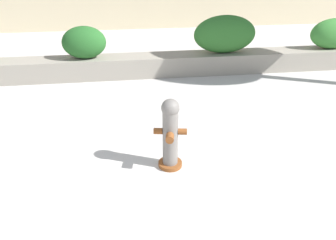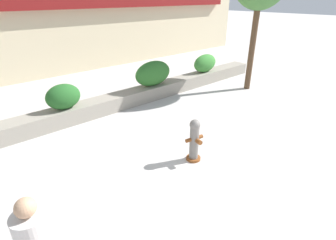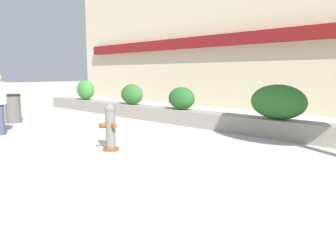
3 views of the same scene
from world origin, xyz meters
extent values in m
plane|color=#BCB7B2|center=(0.00, 0.00, 0.00)|extent=(120.00, 120.00, 0.00)
cube|color=maroon|center=(0.00, 11.32, 3.36)|extent=(27.00, 0.36, 0.56)
cube|color=gray|center=(0.00, 6.00, 0.25)|extent=(18.00, 0.70, 0.50)
ellipsoid|color=#235B23|center=(-0.29, 6.00, 0.89)|extent=(1.05, 0.69, 0.77)
ellipsoid|color=#2D6B28|center=(3.19, 6.00, 0.97)|extent=(1.60, 0.61, 0.95)
ellipsoid|color=#387F33|center=(6.18, 6.00, 0.90)|extent=(1.30, 0.58, 0.79)
cylinder|color=brown|center=(1.21, 1.94, 0.03)|extent=(0.41, 0.41, 0.06)
cylinder|color=slate|center=(1.21, 1.94, 0.48)|extent=(0.26, 0.26, 0.85)
sphere|color=slate|center=(1.21, 1.94, 0.95)|extent=(0.25, 0.25, 0.25)
cylinder|color=brown|center=(1.18, 1.76, 0.59)|extent=(0.14, 0.16, 0.11)
cylinder|color=brown|center=(1.04, 1.97, 0.59)|extent=(0.14, 0.11, 0.09)
cylinder|color=brown|center=(1.38, 1.91, 0.59)|extent=(0.14, 0.11, 0.09)
cylinder|color=brown|center=(6.94, 4.19, 1.68)|extent=(0.24, 0.24, 3.36)
cylinder|color=silver|center=(-2.59, 0.88, 1.19)|extent=(0.54, 0.54, 0.62)
sphere|color=tan|center=(-2.59, 0.88, 1.61)|extent=(0.23, 0.23, 0.23)
camera|label=1|loc=(0.62, -2.04, 2.87)|focal=35.00mm
camera|label=2|loc=(-2.85, -1.72, 3.67)|focal=28.00mm
camera|label=3|loc=(7.21, -2.35, 1.73)|focal=35.00mm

